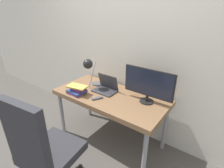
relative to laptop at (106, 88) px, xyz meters
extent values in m
plane|color=#514C47|center=(0.11, -0.40, -0.77)|extent=(12.00, 12.00, 0.00)
cube|color=beige|center=(0.11, 0.35, 0.53)|extent=(8.00, 0.05, 2.60)
cube|color=brown|center=(0.11, -0.06, -0.08)|extent=(1.45, 0.69, 0.06)
cylinder|color=gray|center=(-0.55, -0.34, -0.44)|extent=(0.05, 0.05, 0.66)
cylinder|color=gray|center=(0.78, -0.34, -0.44)|extent=(0.05, 0.05, 0.66)
cylinder|color=gray|center=(-0.55, 0.23, -0.44)|extent=(0.05, 0.05, 0.66)
cylinder|color=gray|center=(0.78, 0.23, -0.44)|extent=(0.05, 0.05, 0.66)
cube|color=#38383D|center=(0.00, -0.03, -0.04)|extent=(0.30, 0.21, 0.02)
cube|color=#2D2D33|center=(0.00, -0.03, -0.03)|extent=(0.26, 0.12, 0.00)
cube|color=#38383D|center=(0.00, 0.05, 0.07)|extent=(0.30, 0.06, 0.20)
cube|color=black|center=(0.00, 0.05, 0.07)|extent=(0.27, 0.05, 0.18)
cylinder|color=black|center=(0.57, 0.06, -0.04)|extent=(0.17, 0.17, 0.01)
cylinder|color=black|center=(0.57, 0.06, 0.01)|extent=(0.04, 0.04, 0.08)
cube|color=black|center=(0.57, 0.07, 0.20)|extent=(0.60, 0.02, 0.32)
cube|color=black|center=(0.57, 0.05, 0.20)|extent=(0.57, 0.00, 0.30)
cylinder|color=#4C4C51|center=(-0.24, 0.09, -0.04)|extent=(0.14, 0.14, 0.02)
cylinder|color=#99999E|center=(-0.24, 0.01, 0.13)|extent=(0.02, 0.17, 0.34)
sphere|color=black|center=(-0.24, -0.06, 0.30)|extent=(0.13, 0.13, 0.13)
sphere|color=black|center=(0.12, -0.65, -0.74)|extent=(0.05, 0.05, 0.05)
sphere|color=black|center=(-0.19, -0.80, -0.74)|extent=(0.05, 0.05, 0.05)
cylinder|color=#2D2D33|center=(0.07, -0.94, -0.54)|extent=(0.04, 0.04, 0.35)
cube|color=#2D2D33|center=(0.07, -0.94, -0.32)|extent=(0.55, 0.57, 0.09)
cube|color=#2D2D33|center=(0.10, -1.16, 0.04)|extent=(0.47, 0.13, 0.63)
cube|color=#753384|center=(-0.25, -0.28, -0.04)|extent=(0.19, 0.18, 0.02)
cube|color=#334C8C|center=(-0.26, -0.27, -0.01)|extent=(0.22, 0.19, 0.02)
cube|color=#753384|center=(-0.25, -0.26, 0.01)|extent=(0.20, 0.17, 0.02)
cube|color=#753384|center=(-0.26, -0.26, 0.03)|extent=(0.19, 0.14, 0.03)
cube|color=gold|center=(-0.24, -0.28, 0.06)|extent=(0.27, 0.18, 0.02)
cube|color=#4C4C51|center=(0.05, -0.23, -0.04)|extent=(0.10, 0.14, 0.02)
ellipsoid|color=black|center=(-0.34, -0.32, -0.03)|extent=(0.14, 0.09, 0.04)
camera|label=1|loc=(1.30, -1.62, 1.00)|focal=28.00mm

